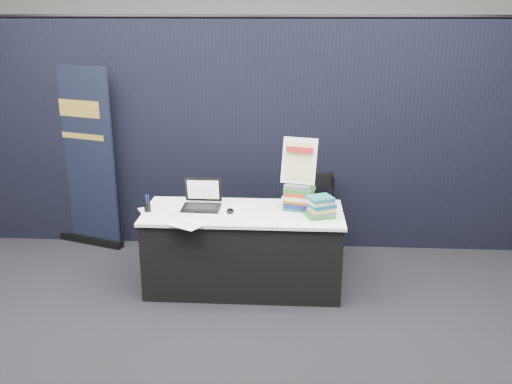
% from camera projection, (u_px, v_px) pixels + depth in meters
% --- Properties ---
extents(floor, '(8.00, 8.00, 0.00)m').
position_uv_depth(floor, '(238.00, 316.00, 4.86)').
color(floor, black).
rests_on(floor, ground).
extents(wall_back, '(8.00, 0.02, 3.50)m').
position_uv_depth(wall_back, '(263.00, 63.00, 8.12)').
color(wall_back, '#ACA9A2').
rests_on(wall_back, floor).
extents(drape_partition, '(6.00, 0.08, 2.40)m').
position_uv_depth(drape_partition, '(251.00, 137.00, 6.01)').
color(drape_partition, black).
rests_on(drape_partition, floor).
extents(display_table, '(1.80, 0.75, 0.75)m').
position_uv_depth(display_table, '(243.00, 249.00, 5.26)').
color(display_table, black).
rests_on(display_table, floor).
extents(laptop, '(0.35, 0.28, 0.26)m').
position_uv_depth(laptop, '(202.00, 201.00, 5.23)').
color(laptop, black).
rests_on(laptop, display_table).
extents(mouse, '(0.08, 0.12, 0.03)m').
position_uv_depth(mouse, '(230.00, 211.00, 5.11)').
color(mouse, black).
rests_on(mouse, display_table).
extents(brochure_left, '(0.38, 0.34, 0.00)m').
position_uv_depth(brochure_left, '(157.00, 210.00, 5.18)').
color(brochure_left, silver).
rests_on(brochure_left, display_table).
extents(brochure_mid, '(0.39, 0.35, 0.00)m').
position_uv_depth(brochure_mid, '(185.00, 223.00, 4.86)').
color(brochure_mid, white).
rests_on(brochure_mid, display_table).
extents(brochure_right, '(0.28, 0.22, 0.00)m').
position_uv_depth(brochure_right, '(179.00, 215.00, 5.04)').
color(brochure_right, silver).
rests_on(brochure_right, display_table).
extents(pen_cup, '(0.07, 0.07, 0.08)m').
position_uv_depth(pen_cup, '(148.00, 208.00, 5.13)').
color(pen_cup, black).
rests_on(pen_cup, display_table).
extents(book_stack_tall, '(0.29, 0.25, 0.24)m').
position_uv_depth(book_stack_tall, '(298.00, 197.00, 5.17)').
color(book_stack_tall, '#1A6065').
rests_on(book_stack_tall, display_table).
extents(book_stack_short, '(0.26, 0.23, 0.19)m').
position_uv_depth(book_stack_short, '(321.00, 207.00, 4.98)').
color(book_stack_short, '#20792A').
rests_on(book_stack_short, display_table).
extents(info_sign, '(0.33, 0.19, 0.43)m').
position_uv_depth(info_sign, '(299.00, 161.00, 5.10)').
color(info_sign, black).
rests_on(info_sign, book_stack_tall).
extents(pullup_banner, '(0.81, 0.37, 1.94)m').
position_uv_depth(pullup_banner, '(84.00, 168.00, 6.12)').
color(pullup_banner, black).
rests_on(pullup_banner, floor).
extents(stacking_chair, '(0.48, 0.49, 0.87)m').
position_uv_depth(stacking_chair, '(315.00, 214.00, 5.85)').
color(stacking_chair, black).
rests_on(stacking_chair, floor).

